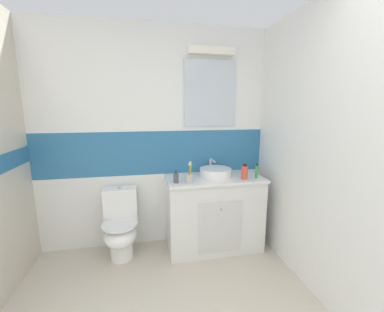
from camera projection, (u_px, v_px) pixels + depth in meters
wall_back_tiled at (155, 139)px, 2.83m from camera, size 3.20×0.20×2.50m
wall_right_plain at (338, 155)px, 1.89m from camera, size 0.10×3.48×2.50m
vanity_cabinet at (214, 212)px, 2.83m from camera, size 1.08×0.53×0.85m
sink_basin at (215, 172)px, 2.77m from camera, size 0.36×0.40×0.17m
toilet at (121, 226)px, 2.65m from camera, size 0.37×0.50×0.76m
toothbrush_cup at (189, 177)px, 2.53m from camera, size 0.08×0.08×0.22m
soap_dispenser at (176, 178)px, 2.52m from camera, size 0.05×0.05×0.14m
mouthwash_bottle at (245, 172)px, 2.65m from camera, size 0.07×0.07×0.17m
toothpaste_tube_upright at (257, 171)px, 2.68m from camera, size 0.03×0.03×0.16m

